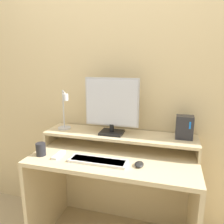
{
  "coord_description": "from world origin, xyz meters",
  "views": [
    {
      "loc": [
        0.4,
        -1.16,
        1.47
      ],
      "look_at": [
        -0.02,
        0.33,
        1.1
      ],
      "focal_mm": 35.0,
      "sensor_mm": 36.0,
      "label": 1
    }
  ],
  "objects": [
    {
      "name": "monitor_shelf",
      "position": [
        0.0,
        0.46,
        0.88
      ],
      "size": [
        1.22,
        0.29,
        0.12
      ],
      "color": "beige",
      "rests_on": "desk"
    },
    {
      "name": "mug",
      "position": [
        -0.52,
        0.15,
        0.83
      ],
      "size": [
        0.07,
        0.07,
        0.1
      ],
      "color": "#232328",
      "rests_on": "desk"
    },
    {
      "name": "desk",
      "position": [
        0.0,
        0.3,
        0.55
      ],
      "size": [
        1.22,
        0.61,
        0.78
      ],
      "color": "beige",
      "rests_on": "ground_plane"
    },
    {
      "name": "keyboard",
      "position": [
        -0.08,
        0.16,
        0.79
      ],
      "size": [
        0.41,
        0.12,
        0.02
      ],
      "color": "white",
      "rests_on": "desk"
    },
    {
      "name": "wall_back",
      "position": [
        0.0,
        0.64,
        1.25
      ],
      "size": [
        6.0,
        0.05,
        2.5
      ],
      "color": "beige",
      "rests_on": "ground_plane"
    },
    {
      "name": "mouse",
      "position": [
        0.21,
        0.18,
        0.79
      ],
      "size": [
        0.06,
        0.09,
        0.03
      ],
      "color": "black",
      "rests_on": "desk"
    },
    {
      "name": "remote_control",
      "position": [
        -0.39,
        0.18,
        0.79
      ],
      "size": [
        0.05,
        0.14,
        0.02
      ],
      "color": "white",
      "rests_on": "desk"
    },
    {
      "name": "router_dock",
      "position": [
        0.5,
        0.49,
        0.98
      ],
      "size": [
        0.13,
        0.1,
        0.18
      ],
      "color": "#28282D",
      "rests_on": "monitor_shelf"
    },
    {
      "name": "desk_lamp",
      "position": [
        -0.45,
        0.41,
        1.05
      ],
      "size": [
        0.19,
        0.24,
        0.34
      ],
      "color": "silver",
      "rests_on": "monitor_shelf"
    },
    {
      "name": "monitor",
      "position": [
        -0.06,
        0.45,
        1.13
      ],
      "size": [
        0.43,
        0.16,
        0.45
      ],
      "color": "black",
      "rests_on": "monitor_shelf"
    }
  ]
}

